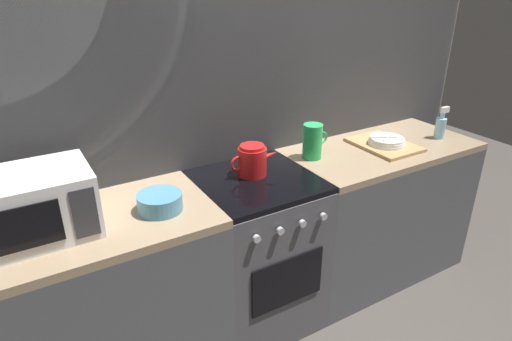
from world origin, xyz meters
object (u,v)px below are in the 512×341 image
stove_unit (257,252)px  dish_pile (385,143)px  mixing_bowl (160,202)px  pitcher (313,141)px  kettle (252,160)px  microwave (33,205)px  spray_bottle (441,126)px

stove_unit → dish_pile: 1.02m
mixing_bowl → pitcher: 0.96m
kettle → pitcher: (0.41, 0.02, 0.02)m
kettle → dish_pile: 0.90m
microwave → pitcher: (1.45, 0.07, -0.03)m
dish_pile → pitcher: bearing=169.7°
dish_pile → kettle: bearing=175.9°
pitcher → spray_bottle: size_ratio=0.99×
kettle → spray_bottle: bearing=-5.8°
stove_unit → microwave: microwave is taller
dish_pile → mixing_bowl: bearing=-178.2°
stove_unit → kettle: (0.01, 0.06, 0.53)m
microwave → dish_pile: (1.94, -0.02, -0.11)m
mixing_bowl → spray_bottle: bearing=-0.7°
stove_unit → spray_bottle: (1.32, -0.07, 0.53)m
mixing_bowl → microwave: bearing=172.8°
stove_unit → dish_pile: (0.91, -0.01, 0.47)m
microwave → spray_bottle: bearing=-2.1°
mixing_bowl → dish_pile: mixing_bowl is taller
stove_unit → microwave: (-1.03, 0.01, 0.59)m
spray_bottle → microwave: bearing=177.9°
spray_bottle → pitcher: bearing=170.1°
microwave → kettle: microwave is taller
stove_unit → kettle: kettle is taller
mixing_bowl → pitcher: size_ratio=1.00×
dish_pile → spray_bottle: 0.42m
microwave → spray_bottle: microwave is taller
microwave → pitcher: size_ratio=2.30×
microwave → mixing_bowl: size_ratio=2.30×
pitcher → dish_pile: size_ratio=0.50×
microwave → mixing_bowl: 0.51m
stove_unit → mixing_bowl: bearing=-174.5°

